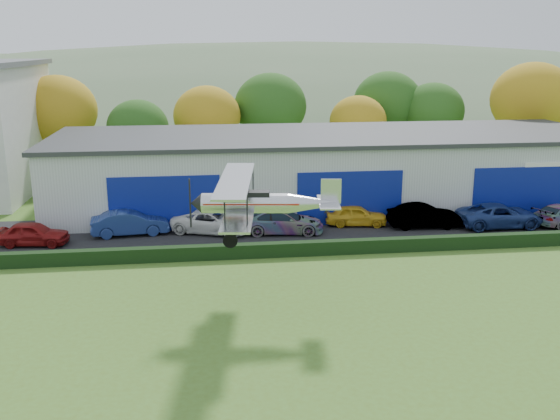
{
  "coord_description": "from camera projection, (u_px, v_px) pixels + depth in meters",
  "views": [
    {
      "loc": [
        -4.55,
        -16.77,
        11.51
      ],
      "look_at": [
        -0.92,
        11.88,
        3.86
      ],
      "focal_mm": 39.82,
      "sensor_mm": 36.0,
      "label": 1
    }
  ],
  "objects": [
    {
      "name": "apron",
      "position": [
        322.0,
        229.0,
        40.08
      ],
      "size": [
        48.0,
        9.0,
        0.05
      ],
      "primitive_type": "cube",
      "color": "black",
      "rests_on": "ground"
    },
    {
      "name": "hedge",
      "position": [
        338.0,
        247.0,
        35.38
      ],
      "size": [
        46.0,
        0.6,
        0.8
      ],
      "primitive_type": "cube",
      "color": "black",
      "rests_on": "ground"
    },
    {
      "name": "hangar",
      "position": [
        331.0,
        168.0,
        46.34
      ],
      "size": [
        40.6,
        12.6,
        5.3
      ],
      "color": "#B2B7BC",
      "rests_on": "ground"
    },
    {
      "name": "tree_belt",
      "position": [
        260.0,
        112.0,
        57.2
      ],
      "size": [
        75.7,
        13.22,
        10.12
      ],
      "color": "#3D2614",
      "rests_on": "ground"
    },
    {
      "name": "distant_hills",
      "position": [
        203.0,
        146.0,
        156.64
      ],
      "size": [
        430.0,
        196.0,
        56.0
      ],
      "color": "#4C6642",
      "rests_on": "ground"
    },
    {
      "name": "car_0",
      "position": [
        33.0,
        234.0,
        36.7
      ],
      "size": [
        4.28,
        2.13,
        1.4
      ],
      "primitive_type": "imported",
      "rotation": [
        0.0,
        0.0,
        1.45
      ],
      "color": "maroon",
      "rests_on": "apron"
    },
    {
      "name": "car_1",
      "position": [
        130.0,
        223.0,
        38.71
      ],
      "size": [
        4.9,
        2.2,
        1.56
      ],
      "primitive_type": "imported",
      "rotation": [
        0.0,
        0.0,
        1.69
      ],
      "color": "navy",
      "rests_on": "apron"
    },
    {
      "name": "car_2",
      "position": [
        212.0,
        222.0,
        39.2
      ],
      "size": [
        5.57,
        3.92,
        1.41
      ],
      "primitive_type": "imported",
      "rotation": [
        0.0,
        0.0,
        1.23
      ],
      "color": "silver",
      "rests_on": "apron"
    },
    {
      "name": "car_3",
      "position": [
        281.0,
        221.0,
        39.11
      ],
      "size": [
        5.47,
        2.66,
        1.53
      ],
      "primitive_type": "imported",
      "rotation": [
        0.0,
        0.0,
        1.47
      ],
      "color": "gray",
      "rests_on": "apron"
    },
    {
      "name": "car_4",
      "position": [
        356.0,
        215.0,
        40.79
      ],
      "size": [
        4.2,
        2.16,
        1.37
      ],
      "primitive_type": "imported",
      "rotation": [
        0.0,
        0.0,
        1.43
      ],
      "color": "gold",
      "rests_on": "apron"
    },
    {
      "name": "car_5",
      "position": [
        424.0,
        216.0,
        40.28
      ],
      "size": [
        4.74,
        1.89,
        1.53
      ],
      "primitive_type": "imported",
      "rotation": [
        0.0,
        0.0,
        1.51
      ],
      "color": "gray",
      "rests_on": "apron"
    },
    {
      "name": "car_6",
      "position": [
        500.0,
        215.0,
        40.42
      ],
      "size": [
        5.49,
        2.55,
        1.52
      ],
      "primitive_type": "imported",
      "rotation": [
        0.0,
        0.0,
        1.57
      ],
      "color": "navy",
      "rests_on": "apron"
    },
    {
      "name": "biplane",
      "position": [
        258.0,
        201.0,
        27.31
      ],
      "size": [
        6.71,
        7.69,
        2.86
      ],
      "rotation": [
        0.0,
        0.0,
        -0.13
      ],
      "color": "silver"
    }
  ]
}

